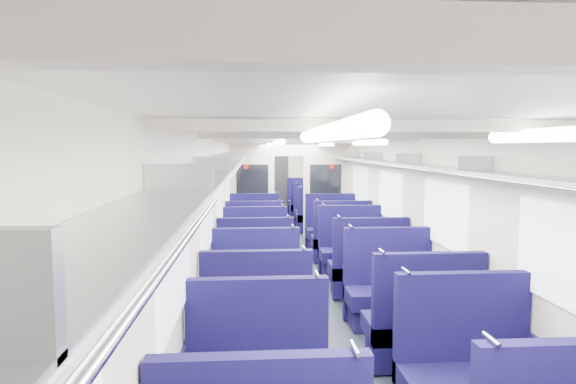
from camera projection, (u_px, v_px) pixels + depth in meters
floor at (302, 273)px, 8.71m from camera, size 2.80×18.00×0.01m
ceiling at (303, 139)px, 8.50m from camera, size 2.80×18.00×0.01m
wall_left at (222, 207)px, 8.50m from camera, size 0.02×18.00×2.35m
dado_left at (223, 255)px, 8.58m from camera, size 0.03×17.90×0.70m
wall_right at (382, 206)px, 8.70m from camera, size 0.02×18.00×2.35m
dado_right at (380, 252)px, 8.77m from camera, size 0.03×17.90×0.70m
wall_far at (277, 177)px, 17.54m from camera, size 2.80×0.02×2.35m
luggage_rack_left at (232, 161)px, 8.45m from camera, size 0.36×17.40×0.18m
luggage_rack_right at (372, 161)px, 8.61m from camera, size 0.36×17.40×0.18m
windows at (305, 195)px, 8.13m from camera, size 2.78×15.60×0.75m
ceiling_fittings at (304, 142)px, 8.24m from camera, size 2.70×16.06×0.11m
end_door at (277, 182)px, 17.50m from camera, size 0.75×0.06×2.00m
bulkhead at (289, 188)px, 11.86m from camera, size 2.80×0.10×2.35m
seat_7 at (468, 379)px, 3.90m from camera, size 1.11×0.61×1.23m
seat_8 at (257, 326)px, 5.05m from camera, size 1.11×0.61×1.23m
seat_9 at (422, 330)px, 4.95m from camera, size 1.11×0.61×1.23m
seat_10 at (256, 296)px, 6.10m from camera, size 1.11×0.61×1.23m
seat_11 at (390, 294)px, 6.15m from camera, size 1.11×0.61×1.23m
seat_12 at (255, 271)px, 7.31m from camera, size 1.11×0.61×1.23m
seat_13 at (368, 271)px, 7.31m from camera, size 1.11×0.61×1.23m
seat_14 at (255, 256)px, 8.34m from camera, size 1.11×0.61×1.23m
seat_15 at (351, 253)px, 8.54m from camera, size 1.11×0.61×1.23m
seat_16 at (255, 242)px, 9.53m from camera, size 1.11×0.61×1.23m
seat_17 at (341, 242)px, 9.56m from camera, size 1.11×0.61×1.23m
seat_18 at (255, 232)px, 10.75m from camera, size 1.11×0.61×1.23m
seat_19 at (331, 232)px, 10.73m from camera, size 1.11×0.61×1.23m
seat_20 at (254, 219)px, 12.73m from camera, size 1.11×0.61×1.23m
seat_21 at (318, 218)px, 12.88m from camera, size 1.11×0.61×1.23m
seat_22 at (254, 212)px, 13.92m from camera, size 1.11×0.61×1.23m
seat_23 at (314, 213)px, 13.86m from camera, size 1.11×0.61×1.23m
seat_24 at (254, 208)px, 14.96m from camera, size 1.11×0.61×1.23m
seat_25 at (309, 207)px, 15.12m from camera, size 1.11×0.61×1.23m
seat_26 at (254, 203)px, 16.26m from camera, size 1.11×0.61×1.23m
seat_27 at (304, 203)px, 16.36m from camera, size 1.11×0.61×1.23m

